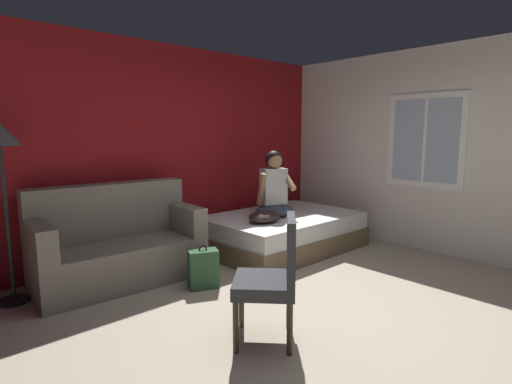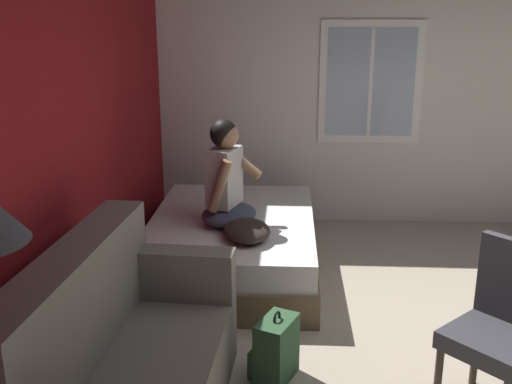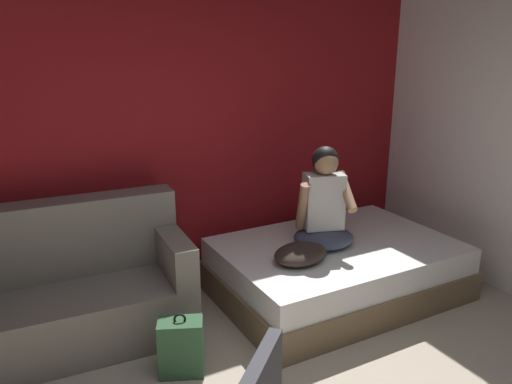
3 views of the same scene
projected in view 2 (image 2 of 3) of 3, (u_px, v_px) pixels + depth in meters
ground_plane at (471, 357)px, 3.92m from camera, size 40.00×40.00×0.00m
wall_back_accent at (55, 151)px, 3.68m from camera, size 10.37×0.16×2.70m
wall_side_with_window at (407, 95)px, 6.18m from camera, size 0.19×6.56×2.70m
bed at (233, 244)px, 5.20m from camera, size 2.08×1.43×0.48m
couch at (121, 370)px, 3.09m from camera, size 1.75×0.92×1.04m
side_chair at (502, 324)px, 3.27m from camera, size 0.65×0.65×0.98m
person_seated at (227, 182)px, 4.90m from camera, size 0.63×0.58×0.88m
backpack at (275, 350)px, 3.65m from camera, size 0.35×0.32×0.46m
throw_pillow at (247, 230)px, 4.63m from camera, size 0.55×0.46×0.14m
cell_phone at (252, 235)px, 4.71m from camera, size 0.15×0.07×0.01m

